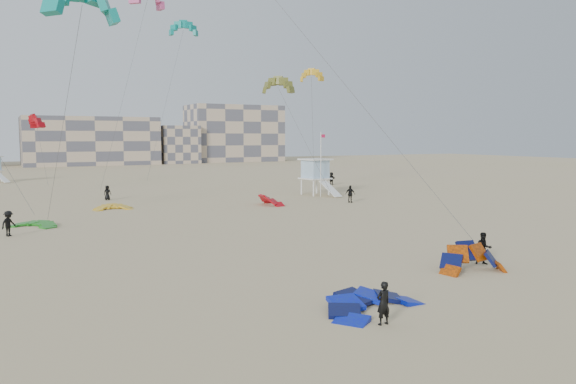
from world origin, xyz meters
name	(u,v)px	position (x,y,z in m)	size (l,w,h in m)	color
ground	(310,306)	(0.00, 0.00, 0.00)	(320.00, 320.00, 0.00)	tan
kite_ground_blue	(371,309)	(2.05, -1.50, 0.00)	(4.34, 4.47, 0.99)	#0005C7
kite_ground_orange	(472,272)	(10.48, 1.25, 0.00)	(3.61, 2.71, 2.41)	#D94A01
kite_ground_green	(34,227)	(-8.98, 28.14, 0.00)	(3.55, 3.74, 0.62)	#259121
kite_ground_red_far	(271,205)	(13.77, 32.27, 0.00)	(3.51, 3.28, 1.73)	red
kite_ground_yellow	(113,209)	(-1.47, 36.07, 0.00)	(3.51, 3.63, 0.86)	gold
kitesurfer_main	(383,303)	(1.28, -3.30, 0.83)	(0.61, 0.40, 1.66)	black
kitesurfer_b	(484,248)	(12.33, 2.26, 0.89)	(0.87, 0.67, 1.78)	black
kitesurfer_c	(9,224)	(-10.79, 24.22, 0.91)	(1.18, 0.68, 1.82)	black
kitesurfer_d	(350,194)	(22.18, 30.15, 0.93)	(1.09, 0.46, 1.87)	black
kitesurfer_e	(107,193)	(-0.52, 44.78, 0.82)	(0.80, 0.52, 1.65)	black
kitesurfer_f	(331,178)	(32.27, 50.23, 0.94)	(1.74, 0.56, 1.88)	black
kite_fly_teal_a	(82,5)	(-6.36, 16.59, 14.93)	(5.68, 10.88, 15.72)	#058479
kite_fly_olive	(278,87)	(18.39, 40.02, 12.91)	(5.24, 12.32, 13.28)	brown
kite_fly_yellow	(311,76)	(27.29, 47.59, 15.25)	(5.71, 7.37, 15.24)	gold
kite_fly_teal_b	(183,30)	(13.74, 61.56, 22.63)	(9.27, 6.25, 22.79)	#058479
kite_fly_red	(36,122)	(-6.31, 64.48, 9.00)	(4.43, 11.45, 9.55)	red
lifeguard_tower_near	(315,177)	(22.93, 38.91, 2.19)	(3.54, 6.27, 4.41)	white
flagpole	(321,163)	(22.59, 37.04, 4.01)	(0.62, 0.10, 7.62)	white
condo_mid	(90,141)	(10.00, 130.00, 6.00)	(32.00, 16.00, 12.00)	tan
condo_east	(234,134)	(50.00, 132.00, 8.00)	(26.00, 14.00, 16.00)	tan
condo_fill_right	(177,145)	(32.00, 128.00, 5.00)	(10.00, 10.00, 10.00)	tan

